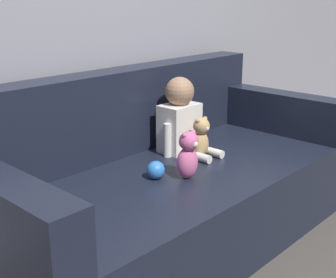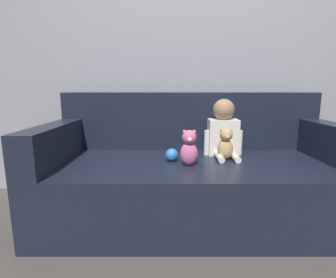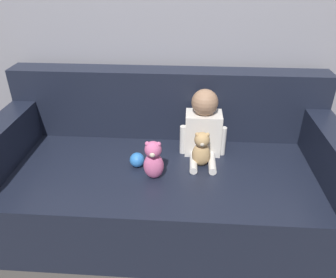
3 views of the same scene
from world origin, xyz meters
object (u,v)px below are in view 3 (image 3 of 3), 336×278
(person_baby, at_px, (203,126))
(toy_ball, at_px, (137,160))
(plush_toy_side, at_px, (153,160))
(couch, at_px, (164,174))
(teddy_bear_brown, at_px, (201,149))

(person_baby, xyz_separation_m, toy_ball, (-0.39, -0.19, -0.14))
(plush_toy_side, relative_size, toy_ball, 2.68)
(couch, bearing_deg, teddy_bear_brown, -13.70)
(plush_toy_side, bearing_deg, toy_ball, 136.00)
(couch, distance_m, person_baby, 0.40)
(person_baby, bearing_deg, plush_toy_side, -133.63)
(couch, relative_size, plush_toy_side, 8.75)
(person_baby, distance_m, plush_toy_side, 0.41)
(person_baby, relative_size, toy_ball, 4.77)
(person_baby, xyz_separation_m, teddy_bear_brown, (-0.01, -0.15, -0.07))
(person_baby, bearing_deg, couch, -157.76)
(couch, height_order, teddy_bear_brown, couch)
(couch, relative_size, teddy_bear_brown, 9.13)
(couch, bearing_deg, plush_toy_side, -102.75)
(teddy_bear_brown, relative_size, plush_toy_side, 0.96)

